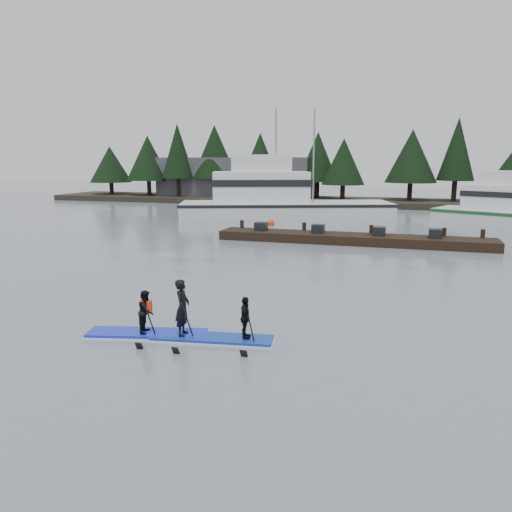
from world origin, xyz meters
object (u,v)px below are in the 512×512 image
(paddleboard_duo, at_px, (209,321))
(paddleboard_solo, at_px, (147,322))
(fishing_boat_large, at_px, (279,208))
(floating_dock, at_px, (352,239))

(paddleboard_duo, bearing_deg, paddleboard_solo, 177.47)
(paddleboard_solo, relative_size, paddleboard_duo, 1.00)
(fishing_boat_large, relative_size, floating_dock, 1.15)
(floating_dock, bearing_deg, fishing_boat_large, 122.47)
(fishing_boat_large, xyz_separation_m, floating_dock, (7.32, -11.62, -0.48))
(paddleboard_solo, bearing_deg, fishing_boat_large, 83.76)
(fishing_boat_large, distance_m, floating_dock, 13.74)
(fishing_boat_large, height_order, floating_dock, fishing_boat_large)
(fishing_boat_large, bearing_deg, paddleboard_duo, -98.26)
(floating_dock, relative_size, paddleboard_solo, 4.70)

